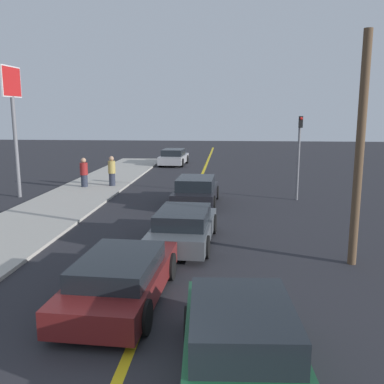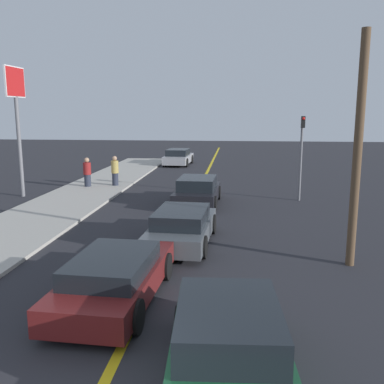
% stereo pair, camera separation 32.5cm
% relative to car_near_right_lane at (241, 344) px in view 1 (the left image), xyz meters
% --- Properties ---
extents(road_center_line, '(0.20, 60.00, 0.01)m').
position_rel_car_near_right_lane_xyz_m(road_center_line, '(-1.99, 15.82, -0.68)').
color(road_center_line, gold).
rests_on(road_center_line, ground_plane).
extents(sidewalk_left, '(3.72, 34.10, 0.11)m').
position_rel_car_near_right_lane_xyz_m(sidewalk_left, '(-7.91, 14.87, -0.63)').
color(sidewalk_left, '#ADA89E').
rests_on(sidewalk_left, ground_plane).
extents(car_near_right_lane, '(2.09, 4.11, 1.42)m').
position_rel_car_near_right_lane_xyz_m(car_near_right_lane, '(0.00, 0.00, 0.00)').
color(car_near_right_lane, '#144728').
rests_on(car_near_right_lane, ground_plane).
extents(car_ahead_center, '(2.13, 4.61, 1.17)m').
position_rel_car_near_right_lane_xyz_m(car_ahead_center, '(-2.64, 2.80, -0.10)').
color(car_ahead_center, maroon).
rests_on(car_ahead_center, ground_plane).
extents(car_far_distant, '(2.10, 4.41, 1.21)m').
position_rel_car_near_right_lane_xyz_m(car_far_distant, '(-1.66, 7.26, -0.08)').
color(car_far_distant, '#4C5156').
rests_on(car_far_distant, ground_plane).
extents(car_parked_left_lot, '(2.10, 4.20, 1.31)m').
position_rel_car_near_right_lane_xyz_m(car_parked_left_lot, '(-1.71, 13.44, -0.05)').
color(car_parked_left_lot, black).
rests_on(car_parked_left_lot, ground_plane).
extents(car_oncoming_far, '(2.16, 4.27, 1.31)m').
position_rel_car_near_right_lane_xyz_m(car_oncoming_far, '(-4.64, 28.35, -0.04)').
color(car_oncoming_far, '#9E9EA3').
rests_on(car_oncoming_far, ground_plane).
extents(pedestrian_near_curb, '(0.44, 0.44, 1.65)m').
position_rel_car_near_right_lane_xyz_m(pedestrian_near_curb, '(-8.34, 17.10, 0.24)').
color(pedestrian_near_curb, '#282D3D').
rests_on(pedestrian_near_curb, sidewalk_left).
extents(pedestrian_mid_group, '(0.42, 0.42, 1.70)m').
position_rel_car_near_right_lane_xyz_m(pedestrian_mid_group, '(-6.87, 17.59, 0.27)').
color(pedestrian_mid_group, '#282D3D').
rests_on(pedestrian_mid_group, sidewalk_left).
extents(traffic_light, '(0.18, 0.40, 4.11)m').
position_rel_car_near_right_lane_xyz_m(traffic_light, '(3.20, 14.83, 1.84)').
color(traffic_light, slate).
rests_on(traffic_light, ground_plane).
extents(roadside_sign, '(0.20, 1.85, 6.51)m').
position_rel_car_near_right_lane_xyz_m(roadside_sign, '(-10.87, 14.45, 4.17)').
color(roadside_sign, slate).
rests_on(roadside_sign, ground_plane).
extents(utility_pole, '(0.24, 0.24, 6.47)m').
position_rel_car_near_right_lane_xyz_m(utility_pole, '(3.37, 5.82, 2.55)').
color(utility_pole, brown).
rests_on(utility_pole, ground_plane).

